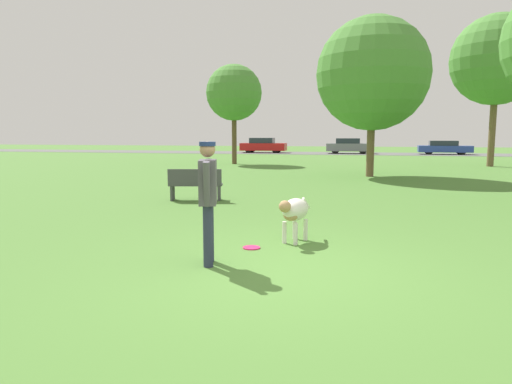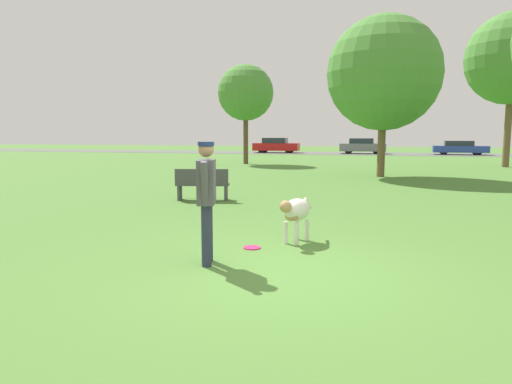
# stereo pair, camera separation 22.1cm
# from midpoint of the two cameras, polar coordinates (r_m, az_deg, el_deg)

# --- Properties ---
(ground_plane) EXTENTS (120.00, 120.00, 0.00)m
(ground_plane) POSITION_cam_midpoint_polar(r_m,az_deg,el_deg) (5.90, 1.48, -9.95)
(ground_plane) COLOR #4C7A33
(far_road_strip) EXTENTS (120.00, 6.00, 0.01)m
(far_road_strip) POSITION_cam_midpoint_polar(r_m,az_deg,el_deg) (41.83, 11.43, 4.73)
(far_road_strip) COLOR #5B5B59
(far_road_strip) RESTS_ON ground_plane
(person) EXTENTS (0.34, 0.73, 1.65)m
(person) POSITION_cam_midpoint_polar(r_m,az_deg,el_deg) (6.08, -7.05, 0.01)
(person) COLOR #2D334C
(person) RESTS_ON ground_plane
(dog) EXTENTS (0.53, 0.97, 0.73)m
(dog) POSITION_cam_midpoint_polar(r_m,az_deg,el_deg) (7.36, 3.95, -2.42)
(dog) COLOR silver
(dog) RESTS_ON ground_plane
(frisbee) EXTENTS (0.27, 0.27, 0.02)m
(frisbee) POSITION_cam_midpoint_polar(r_m,az_deg,el_deg) (7.06, -1.47, -6.97)
(frisbee) COLOR #E52366
(frisbee) RESTS_ON ground_plane
(tree_mid_center) EXTENTS (4.56, 4.56, 6.43)m
(tree_mid_center) POSITION_cam_midpoint_polar(r_m,az_deg,el_deg) (19.54, 14.07, 14.11)
(tree_mid_center) COLOR brown
(tree_mid_center) RESTS_ON ground_plane
(tree_far_right) EXTENTS (4.73, 4.73, 8.00)m
(tree_far_right) POSITION_cam_midpoint_polar(r_m,az_deg,el_deg) (27.99, 27.67, 14.40)
(tree_far_right) COLOR brown
(tree_far_right) RESTS_ON ground_plane
(tree_far_left) EXTENTS (3.23, 3.23, 5.74)m
(tree_far_left) POSITION_cam_midpoint_polar(r_m,az_deg,el_deg) (26.98, -3.01, 12.27)
(tree_far_left) COLOR brown
(tree_far_left) RESTS_ON ground_plane
(parked_car_red) EXTENTS (4.25, 1.91, 1.39)m
(parked_car_red) POSITION_cam_midpoint_polar(r_m,az_deg,el_deg) (42.84, 0.76, 5.84)
(parked_car_red) COLOR red
(parked_car_red) RESTS_ON ground_plane
(parked_car_grey) EXTENTS (4.00, 1.85, 1.37)m
(parked_car_grey) POSITION_cam_midpoint_polar(r_m,az_deg,el_deg) (41.77, 11.39, 5.66)
(parked_car_grey) COLOR slate
(parked_car_grey) RESTS_ON ground_plane
(parked_car_blue) EXTENTS (4.41, 1.89, 1.18)m
(parked_car_blue) POSITION_cam_midpoint_polar(r_m,az_deg,el_deg) (42.35, 22.34, 5.16)
(parked_car_blue) COLOR #284293
(parked_car_blue) RESTS_ON ground_plane
(park_bench) EXTENTS (1.45, 0.70, 0.84)m
(park_bench) POSITION_cam_midpoint_polar(r_m,az_deg,el_deg) (12.10, -8.11, 1.05)
(park_bench) COLOR #47474C
(park_bench) RESTS_ON ground_plane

